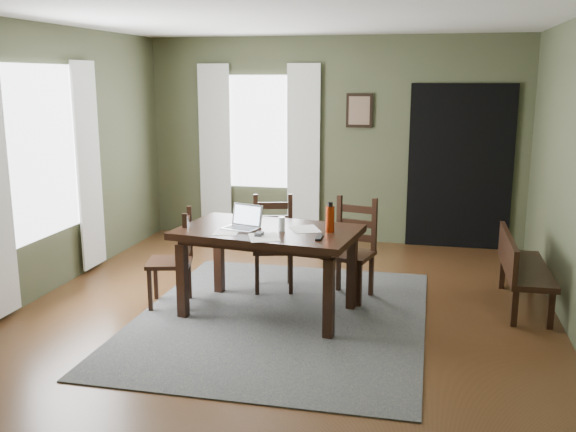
% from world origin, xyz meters
% --- Properties ---
extents(ground, '(5.00, 6.00, 0.01)m').
position_xyz_m(ground, '(0.00, 0.00, -0.01)').
color(ground, '#492C16').
extents(room_shell, '(5.02, 6.02, 2.71)m').
position_xyz_m(room_shell, '(0.00, 0.00, 1.80)').
color(room_shell, '#444A30').
rests_on(room_shell, ground).
extents(rug, '(2.60, 3.20, 0.01)m').
position_xyz_m(rug, '(0.00, 0.00, 0.01)').
color(rug, '#3D3D3D').
rests_on(rug, ground).
extents(dining_table, '(1.72, 1.17, 0.80)m').
position_xyz_m(dining_table, '(-0.14, 0.10, 0.72)').
color(dining_table, black).
rests_on(dining_table, rug).
extents(chair_end, '(0.50, 0.50, 0.94)m').
position_xyz_m(chair_end, '(-1.07, 0.12, 0.46)').
color(chair_end, black).
rests_on(chair_end, rug).
extents(chair_back_left, '(0.52, 0.52, 0.97)m').
position_xyz_m(chair_back_left, '(-0.27, 0.82, 0.48)').
color(chair_back_left, black).
rests_on(chair_back_left, rug).
extents(chair_back_right, '(0.52, 0.52, 0.99)m').
position_xyz_m(chair_back_right, '(0.55, 0.71, 0.49)').
color(chair_back_right, black).
rests_on(chair_back_right, rug).
extents(bench, '(0.40, 1.25, 0.71)m').
position_xyz_m(bench, '(2.16, 0.80, 0.42)').
color(bench, black).
rests_on(bench, ground).
extents(laptop, '(0.37, 0.33, 0.21)m').
position_xyz_m(laptop, '(-0.36, 0.07, 0.87)').
color(laptop, '#B7B7BC').
rests_on(laptop, dining_table).
extents(computer_mouse, '(0.07, 0.10, 0.03)m').
position_xyz_m(computer_mouse, '(-0.15, -0.18, 0.83)').
color(computer_mouse, '#3F3F42').
rests_on(computer_mouse, dining_table).
extents(tv_remote, '(0.06, 0.18, 0.02)m').
position_xyz_m(tv_remote, '(0.38, -0.16, 0.83)').
color(tv_remote, black).
rests_on(tv_remote, dining_table).
extents(drinking_glass, '(0.08, 0.08, 0.13)m').
position_xyz_m(drinking_glass, '(0.00, 0.02, 0.88)').
color(drinking_glass, silver).
rests_on(drinking_glass, dining_table).
extents(water_bottle, '(0.10, 0.10, 0.27)m').
position_xyz_m(water_bottle, '(0.43, 0.10, 0.94)').
color(water_bottle, '#A42D0C').
rests_on(water_bottle, dining_table).
extents(paper_a, '(0.25, 0.31, 0.00)m').
position_xyz_m(paper_a, '(-0.47, -0.10, 0.82)').
color(paper_a, white).
rests_on(paper_a, dining_table).
extents(paper_c, '(0.35, 0.39, 0.00)m').
position_xyz_m(paper_c, '(0.19, 0.15, 0.82)').
color(paper_c, white).
rests_on(paper_c, dining_table).
extents(paper_e, '(0.35, 0.40, 0.00)m').
position_xyz_m(paper_e, '(-0.09, -0.23, 0.82)').
color(paper_e, white).
rests_on(paper_e, dining_table).
extents(window_left, '(0.01, 1.30, 1.70)m').
position_xyz_m(window_left, '(-2.47, 0.20, 1.45)').
color(window_left, white).
rests_on(window_left, ground).
extents(window_back, '(1.00, 0.01, 1.50)m').
position_xyz_m(window_back, '(-1.00, 2.97, 1.45)').
color(window_back, white).
rests_on(window_back, ground).
extents(curtain_left_far, '(0.03, 0.48, 2.30)m').
position_xyz_m(curtain_left_far, '(-2.44, 1.02, 1.20)').
color(curtain_left_far, silver).
rests_on(curtain_left_far, ground).
extents(curtain_back_left, '(0.44, 0.03, 2.30)m').
position_xyz_m(curtain_back_left, '(-1.62, 2.94, 1.20)').
color(curtain_back_left, silver).
rests_on(curtain_back_left, ground).
extents(curtain_back_right, '(0.44, 0.03, 2.30)m').
position_xyz_m(curtain_back_right, '(-0.38, 2.94, 1.20)').
color(curtain_back_right, silver).
rests_on(curtain_back_right, ground).
extents(framed_picture, '(0.34, 0.03, 0.44)m').
position_xyz_m(framed_picture, '(0.35, 2.97, 1.75)').
color(framed_picture, black).
rests_on(framed_picture, ground).
extents(doorway_back, '(1.30, 0.03, 2.10)m').
position_xyz_m(doorway_back, '(1.65, 2.97, 1.05)').
color(doorway_back, black).
rests_on(doorway_back, ground).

